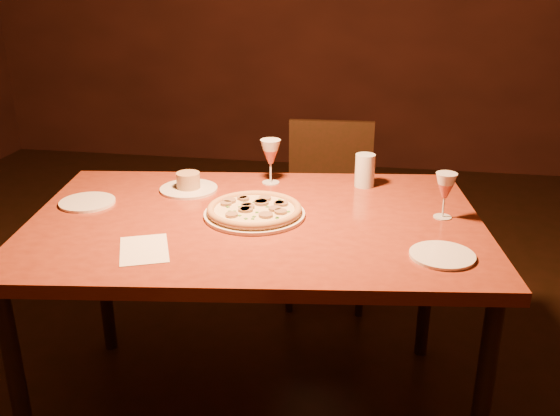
# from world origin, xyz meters

# --- Properties ---
(dining_table) EXTENTS (1.68, 1.20, 0.84)m
(dining_table) POSITION_xyz_m (-0.01, 0.20, 0.76)
(dining_table) COLOR #94381F
(dining_table) RESTS_ON floor
(chair_far) EXTENTS (0.46, 0.46, 0.91)m
(chair_far) POSITION_xyz_m (0.15, 1.24, 0.51)
(chair_far) COLOR black
(chair_far) RESTS_ON floor
(pizza_plate) EXTENTS (0.35, 0.35, 0.04)m
(pizza_plate) POSITION_xyz_m (-0.02, 0.22, 0.86)
(pizza_plate) COLOR white
(pizza_plate) RESTS_ON dining_table
(ramekin_saucer) EXTENTS (0.22, 0.22, 0.07)m
(ramekin_saucer) POSITION_xyz_m (-0.33, 0.43, 0.86)
(ramekin_saucer) COLOR white
(ramekin_saucer) RESTS_ON dining_table
(wine_glass_far) EXTENTS (0.08, 0.08, 0.18)m
(wine_glass_far) POSITION_xyz_m (-0.03, 0.57, 0.93)
(wine_glass_far) COLOR #B5564B
(wine_glass_far) RESTS_ON dining_table
(wine_glass_right) EXTENTS (0.07, 0.07, 0.16)m
(wine_glass_right) POSITION_xyz_m (0.63, 0.31, 0.92)
(wine_glass_right) COLOR #B5564B
(wine_glass_right) RESTS_ON dining_table
(water_tumbler) EXTENTS (0.08, 0.08, 0.13)m
(water_tumbler) POSITION_xyz_m (0.35, 0.60, 0.90)
(water_tumbler) COLOR silver
(water_tumbler) RESTS_ON dining_table
(side_plate_left) EXTENTS (0.20, 0.20, 0.01)m
(side_plate_left) POSITION_xyz_m (-0.65, 0.23, 0.84)
(side_plate_left) COLOR white
(side_plate_left) RESTS_ON dining_table
(side_plate_near) EXTENTS (0.20, 0.20, 0.01)m
(side_plate_near) POSITION_xyz_m (0.61, -0.01, 0.84)
(side_plate_near) COLOR white
(side_plate_near) RESTS_ON dining_table
(menu_card) EXTENTS (0.22, 0.25, 0.00)m
(menu_card) POSITION_xyz_m (-0.30, -0.11, 0.84)
(menu_card) COLOR white
(menu_card) RESTS_ON dining_table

